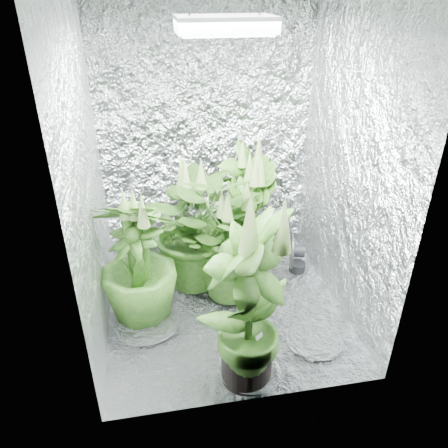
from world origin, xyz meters
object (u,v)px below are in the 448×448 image
plant_b (248,204)px  plant_c (249,220)px  plant_a (198,225)px  grow_lamp (225,25)px  plant_f (249,301)px  plant_e (233,246)px  plant_d (138,262)px  circulation_fan (295,256)px

plant_b → plant_c: 0.22m
plant_a → grow_lamp: bearing=-68.0°
plant_c → grow_lamp: bearing=-121.5°
plant_c → plant_f: (-0.25, -1.07, 0.11)m
plant_c → plant_a: bearing=-167.0°
plant_b → plant_e: plant_b is taller
plant_d → plant_f: bearing=-47.5°
grow_lamp → plant_b: size_ratio=0.49×
plant_b → plant_f: bearing=-102.9°
plant_e → plant_a: bearing=133.6°
plant_d → circulation_fan: bearing=16.5°
grow_lamp → plant_d: bearing=-178.7°
plant_a → plant_f: plant_f is taller
plant_b → plant_d: 1.09m
plant_e → plant_f: (-0.07, -0.75, 0.13)m
grow_lamp → plant_a: (-0.13, 0.33, -1.34)m
plant_f → plant_a: bearing=98.4°
plant_c → plant_e: (-0.18, -0.32, -0.02)m
grow_lamp → plant_b: (0.30, 0.64, -1.36)m
grow_lamp → plant_e: size_ratio=0.53×
grow_lamp → plant_d: (-0.57, -0.01, -1.37)m
grow_lamp → plant_c: 1.47m
plant_b → plant_e: bearing=-112.9°
plant_b → circulation_fan: plant_b is taller
grow_lamp → plant_f: 1.42m
plant_a → plant_d: size_ratio=1.04×
plant_b → plant_c: bearing=-101.0°
plant_f → plant_c: bearing=76.7°
grow_lamp → plant_a: grow_lamp is taller
grow_lamp → plant_b: 1.53m
plant_d → plant_f: 0.86m
grow_lamp → plant_a: bearing=112.0°
plant_e → circulation_fan: 0.65m
plant_a → plant_d: bearing=-141.1°
plant_e → plant_f: plant_f is taller
plant_f → plant_b: bearing=77.1°
plant_b → grow_lamp: bearing=-115.3°
plant_e → plant_b: bearing=67.1°
plant_a → plant_b: 0.53m
plant_d → plant_e: bearing=10.8°
plant_a → plant_f: bearing=-81.6°
plant_c → circulation_fan: (0.36, -0.09, -0.31)m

